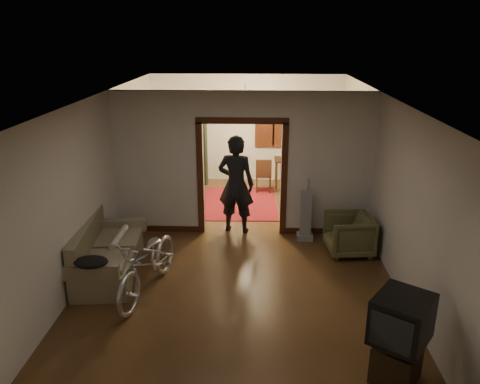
# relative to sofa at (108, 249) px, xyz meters

# --- Properties ---
(floor) EXTENTS (5.00, 8.50, 0.01)m
(floor) POSITION_rel_sofa_xyz_m (2.14, 1.06, -0.44)
(floor) COLOR #3A2412
(floor) RESTS_ON ground
(ceiling) EXTENTS (5.00, 8.50, 0.01)m
(ceiling) POSITION_rel_sofa_xyz_m (2.14, 1.06, 2.36)
(ceiling) COLOR white
(ceiling) RESTS_ON floor
(wall_back) EXTENTS (5.00, 0.02, 2.80)m
(wall_back) POSITION_rel_sofa_xyz_m (2.14, 5.31, 0.96)
(wall_back) COLOR beige
(wall_back) RESTS_ON floor
(wall_left) EXTENTS (0.02, 8.50, 2.80)m
(wall_left) POSITION_rel_sofa_xyz_m (-0.36, 1.06, 0.96)
(wall_left) COLOR beige
(wall_left) RESTS_ON floor
(wall_right) EXTENTS (0.02, 8.50, 2.80)m
(wall_right) POSITION_rel_sofa_xyz_m (4.64, 1.06, 0.96)
(wall_right) COLOR beige
(wall_right) RESTS_ON floor
(partition_wall) EXTENTS (5.00, 0.14, 2.80)m
(partition_wall) POSITION_rel_sofa_xyz_m (2.14, 1.81, 0.96)
(partition_wall) COLOR beige
(partition_wall) RESTS_ON floor
(door_casing) EXTENTS (1.74, 0.20, 2.32)m
(door_casing) POSITION_rel_sofa_xyz_m (2.14, 1.81, 0.66)
(door_casing) COLOR #3A190D
(door_casing) RESTS_ON floor
(far_window) EXTENTS (0.98, 0.06, 1.28)m
(far_window) POSITION_rel_sofa_xyz_m (2.84, 5.27, 1.11)
(far_window) COLOR black
(far_window) RESTS_ON wall_back
(chandelier) EXTENTS (0.24, 0.24, 0.24)m
(chandelier) POSITION_rel_sofa_xyz_m (2.14, 3.56, 1.91)
(chandelier) COLOR #FFE0A5
(chandelier) RESTS_ON ceiling
(light_switch) EXTENTS (0.08, 0.01, 0.12)m
(light_switch) POSITION_rel_sofa_xyz_m (3.19, 1.74, 0.81)
(light_switch) COLOR silver
(light_switch) RESTS_ON partition_wall
(sofa) EXTENTS (1.05, 1.98, 0.87)m
(sofa) POSITION_rel_sofa_xyz_m (0.00, 0.00, 0.00)
(sofa) COLOR #6C6548
(sofa) RESTS_ON floor
(rolled_paper) EXTENTS (0.10, 0.83, 0.10)m
(rolled_paper) POSITION_rel_sofa_xyz_m (0.10, 0.30, 0.09)
(rolled_paper) COLOR beige
(rolled_paper) RESTS_ON sofa
(jacket) EXTENTS (0.49, 0.37, 0.14)m
(jacket) POSITION_rel_sofa_xyz_m (0.05, -0.91, 0.24)
(jacket) COLOR black
(jacket) RESTS_ON sofa
(bicycle) EXTENTS (1.05, 2.03, 1.01)m
(bicycle) POSITION_rel_sofa_xyz_m (0.80, -0.56, 0.07)
(bicycle) COLOR silver
(bicycle) RESTS_ON floor
(armchair) EXTENTS (0.87, 0.85, 0.73)m
(armchair) POSITION_rel_sofa_xyz_m (4.10, 0.92, -0.07)
(armchair) COLOR #4F522E
(armchair) RESTS_ON floor
(tv_stand) EXTENTS (0.66, 0.68, 0.46)m
(tv_stand) POSITION_rel_sofa_xyz_m (4.06, -2.36, -0.21)
(tv_stand) COLOR black
(tv_stand) RESTS_ON floor
(crt_tv) EXTENTS (0.83, 0.84, 0.54)m
(crt_tv) POSITION_rel_sofa_xyz_m (4.06, -2.36, 0.38)
(crt_tv) COLOR black
(crt_tv) RESTS_ON tv_stand
(vacuum) EXTENTS (0.31, 0.25, 0.99)m
(vacuum) POSITION_rel_sofa_xyz_m (3.37, 1.46, 0.06)
(vacuum) COLOR gray
(vacuum) RESTS_ON floor
(person) EXTENTS (0.79, 0.60, 1.97)m
(person) POSITION_rel_sofa_xyz_m (2.02, 1.84, 0.55)
(person) COLOR black
(person) RESTS_ON floor
(oriental_rug) EXTENTS (1.78, 2.30, 0.02)m
(oriental_rug) POSITION_rel_sofa_xyz_m (2.02, 3.44, -0.43)
(oriental_rug) COLOR maroon
(oriental_rug) RESTS_ON floor
(locker) EXTENTS (0.93, 0.60, 1.74)m
(locker) POSITION_rel_sofa_xyz_m (0.68, 4.95, 0.43)
(locker) COLOR #25321E
(locker) RESTS_ON floor
(globe) EXTENTS (0.28, 0.28, 0.28)m
(globe) POSITION_rel_sofa_xyz_m (0.68, 4.95, 1.50)
(globe) COLOR #1E5972
(globe) RESTS_ON locker
(desk) EXTENTS (0.99, 0.58, 0.72)m
(desk) POSITION_rel_sofa_xyz_m (3.36, 4.77, -0.08)
(desk) COLOR black
(desk) RESTS_ON floor
(desk_chair) EXTENTS (0.47, 0.47, 0.87)m
(desk_chair) POSITION_rel_sofa_xyz_m (2.58, 4.31, -0.00)
(desk_chair) COLOR black
(desk_chair) RESTS_ON floor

